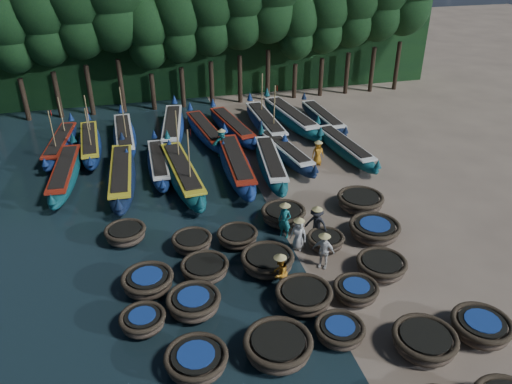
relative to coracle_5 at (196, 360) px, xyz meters
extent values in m
plane|color=gray|center=(5.25, 6.35, -0.40)|extent=(120.00, 120.00, 0.00)
cube|color=black|center=(5.25, 29.85, 4.60)|extent=(40.00, 3.00, 10.00)
ellipsoid|color=brown|center=(0.00, 0.00, -0.09)|extent=(2.31, 2.31, 0.62)
torus|color=#382E21|center=(0.00, 0.00, 0.20)|extent=(2.14, 2.14, 0.19)
cylinder|color=black|center=(0.00, 0.00, 0.24)|extent=(1.63, 1.63, 0.06)
cylinder|color=navy|center=(0.00, 0.00, 0.28)|extent=(1.26, 1.26, 0.04)
ellipsoid|color=brown|center=(2.74, -0.18, -0.03)|extent=(2.73, 2.73, 0.75)
torus|color=#382E21|center=(2.74, -0.18, 0.32)|extent=(2.38, 2.38, 0.23)
cylinder|color=black|center=(2.74, -0.18, 0.37)|extent=(1.81, 1.81, 0.07)
ellipsoid|color=brown|center=(5.08, 0.04, -0.11)|extent=(2.07, 2.07, 0.60)
torus|color=#382E21|center=(5.08, 0.04, 0.18)|extent=(1.80, 1.80, 0.18)
cylinder|color=black|center=(5.08, 0.04, 0.21)|extent=(1.36, 1.36, 0.05)
cylinder|color=navy|center=(5.08, 0.04, 0.25)|extent=(1.05, 1.05, 0.04)
ellipsoid|color=brown|center=(7.66, -1.18, -0.06)|extent=(2.29, 2.29, 0.68)
torus|color=#382E21|center=(7.66, -1.18, 0.26)|extent=(2.25, 2.25, 0.21)
cylinder|color=black|center=(7.66, -1.18, 0.30)|extent=(1.71, 1.71, 0.06)
ellipsoid|color=brown|center=(9.96, -1.10, -0.06)|extent=(2.53, 2.53, 0.69)
torus|color=#382E21|center=(9.96, -1.10, 0.26)|extent=(2.14, 2.14, 0.21)
cylinder|color=black|center=(9.96, -1.10, 0.30)|extent=(1.62, 1.62, 0.06)
cylinder|color=navy|center=(9.96, -1.10, 0.34)|extent=(1.25, 1.25, 0.04)
ellipsoid|color=brown|center=(-1.58, 2.32, -0.10)|extent=(1.69, 1.69, 0.60)
torus|color=#382E21|center=(-1.58, 2.32, 0.18)|extent=(1.70, 1.70, 0.18)
cylinder|color=black|center=(-1.58, 2.32, 0.22)|extent=(1.27, 1.27, 0.05)
cylinder|color=navy|center=(-1.58, 2.32, 0.25)|extent=(0.98, 0.98, 0.04)
ellipsoid|color=brown|center=(0.33, 2.74, -0.05)|extent=(2.41, 2.41, 0.70)
torus|color=#382E21|center=(0.33, 2.74, 0.27)|extent=(2.08, 2.08, 0.21)
cylinder|color=black|center=(0.33, 2.74, 0.32)|extent=(1.56, 1.56, 0.06)
cylinder|color=navy|center=(0.33, 2.74, 0.36)|extent=(1.20, 1.20, 0.04)
ellipsoid|color=brown|center=(4.45, 2.05, -0.06)|extent=(2.64, 2.64, 0.69)
torus|color=#382E21|center=(4.45, 2.05, 0.26)|extent=(2.23, 2.23, 0.21)
cylinder|color=black|center=(4.45, 2.05, 0.31)|extent=(1.69, 1.69, 0.06)
ellipsoid|color=brown|center=(6.55, 1.90, -0.11)|extent=(1.77, 1.77, 0.60)
torus|color=#382E21|center=(6.55, 1.90, 0.17)|extent=(1.79, 1.79, 0.18)
cylinder|color=black|center=(6.55, 1.90, 0.21)|extent=(1.35, 1.35, 0.05)
cylinder|color=navy|center=(6.55, 1.90, 0.25)|extent=(1.04, 1.04, 0.04)
ellipsoid|color=brown|center=(8.23, 3.06, -0.09)|extent=(2.40, 2.40, 0.64)
torus|color=#382E21|center=(8.23, 3.06, 0.21)|extent=(2.12, 2.12, 0.19)
cylinder|color=black|center=(8.23, 3.06, 0.25)|extent=(1.62, 1.62, 0.06)
ellipsoid|color=brown|center=(-1.26, 4.44, -0.05)|extent=(2.45, 2.45, 0.70)
torus|color=#382E21|center=(-1.26, 4.44, 0.28)|extent=(2.10, 2.10, 0.21)
cylinder|color=black|center=(-1.26, 4.44, 0.32)|extent=(1.58, 1.58, 0.06)
cylinder|color=navy|center=(-1.26, 4.44, 0.36)|extent=(1.22, 1.22, 0.04)
ellipsoid|color=brown|center=(1.09, 4.79, -0.10)|extent=(2.39, 2.39, 0.61)
torus|color=#382E21|center=(1.09, 4.79, 0.19)|extent=(2.03, 2.03, 0.18)
cylinder|color=black|center=(1.09, 4.79, 0.22)|extent=(1.55, 1.55, 0.06)
ellipsoid|color=brown|center=(3.71, 4.52, -0.05)|extent=(2.72, 2.72, 0.71)
torus|color=#382E21|center=(3.71, 4.52, 0.29)|extent=(2.28, 2.28, 0.22)
cylinder|color=black|center=(3.71, 4.52, 0.33)|extent=(1.73, 1.73, 0.06)
ellipsoid|color=brown|center=(6.68, 5.40, -0.10)|extent=(1.96, 1.96, 0.60)
torus|color=#382E21|center=(6.68, 5.40, 0.18)|extent=(1.71, 1.71, 0.18)
cylinder|color=black|center=(6.68, 5.40, 0.22)|extent=(1.28, 1.28, 0.05)
ellipsoid|color=brown|center=(9.18, 5.60, -0.05)|extent=(2.87, 2.87, 0.70)
torus|color=#382E21|center=(9.18, 5.60, 0.27)|extent=(2.39, 2.39, 0.21)
cylinder|color=black|center=(9.18, 5.60, 0.32)|extent=(1.83, 1.83, 0.06)
cylinder|color=navy|center=(9.18, 5.60, 0.36)|extent=(1.40, 1.40, 0.04)
ellipsoid|color=brown|center=(-2.00, 8.23, -0.07)|extent=(2.14, 2.14, 0.66)
torus|color=#382E21|center=(-2.00, 8.23, 0.24)|extent=(1.91, 1.91, 0.20)
cylinder|color=black|center=(-2.00, 8.23, 0.28)|extent=(1.44, 1.44, 0.06)
ellipsoid|color=brown|center=(0.85, 6.79, -0.08)|extent=(2.14, 2.14, 0.65)
torus|color=#382E21|center=(0.85, 6.79, 0.22)|extent=(1.84, 1.84, 0.20)
cylinder|color=black|center=(0.85, 6.79, 0.26)|extent=(1.37, 1.37, 0.06)
ellipsoid|color=brown|center=(2.92, 6.74, -0.10)|extent=(2.02, 2.02, 0.60)
torus|color=#382E21|center=(2.92, 6.74, 0.18)|extent=(1.88, 1.88, 0.18)
cylinder|color=black|center=(2.92, 6.74, 0.22)|extent=(1.43, 1.43, 0.05)
ellipsoid|color=brown|center=(5.50, 7.94, -0.05)|extent=(2.26, 2.26, 0.70)
torus|color=#382E21|center=(5.50, 7.94, 0.27)|extent=(2.20, 2.20, 0.21)
cylinder|color=black|center=(5.50, 7.94, 0.32)|extent=(1.67, 1.67, 0.06)
ellipsoid|color=brown|center=(9.68, 8.19, -0.04)|extent=(2.73, 2.73, 0.72)
torus|color=#382E21|center=(9.68, 8.19, 0.30)|extent=(2.38, 2.38, 0.22)
cylinder|color=black|center=(9.68, 8.19, 0.34)|extent=(1.82, 1.82, 0.07)
ellipsoid|color=#0E4750|center=(-5.09, 15.18, 0.10)|extent=(2.01, 8.07, 1.00)
cone|color=#0E4750|center=(-4.81, 19.07, 0.74)|extent=(0.44, 0.44, 0.60)
cone|color=#0E4750|center=(-5.37, 11.30, 0.69)|extent=(0.44, 0.44, 0.50)
cube|color=maroon|center=(-5.09, 15.18, 0.51)|extent=(1.49, 6.25, 0.12)
cube|color=black|center=(-5.09, 15.18, 0.59)|extent=(1.17, 5.43, 0.10)
ellipsoid|color=#0F1F37|center=(-2.01, 14.02, 0.13)|extent=(1.93, 8.64, 1.07)
cone|color=#0F1F37|center=(-1.82, 18.20, 0.83)|extent=(0.47, 0.47, 0.64)
cone|color=#0F1F37|center=(-2.20, 9.85, 0.78)|extent=(0.47, 0.47, 0.54)
cube|color=gold|center=(-2.01, 14.02, 0.58)|extent=(1.43, 6.69, 0.13)
cube|color=black|center=(-2.01, 14.02, 0.67)|extent=(1.10, 5.82, 0.11)
ellipsoid|color=navy|center=(0.13, 15.24, 0.04)|extent=(1.38, 7.10, 0.89)
cone|color=navy|center=(0.18, 18.70, 0.61)|extent=(0.39, 0.39, 0.53)
cone|color=navy|center=(0.08, 11.79, 0.57)|extent=(0.39, 0.39, 0.44)
cube|color=white|center=(0.13, 15.24, 0.41)|extent=(1.01, 5.50, 0.11)
cube|color=black|center=(0.13, 15.24, 0.48)|extent=(0.76, 4.79, 0.09)
ellipsoid|color=#0E4750|center=(1.29, 13.38, 0.15)|extent=(2.31, 8.93, 1.10)
cone|color=#0E4750|center=(0.93, 17.67, 0.87)|extent=(0.49, 0.49, 0.66)
cone|color=#0E4750|center=(1.64, 9.09, 0.81)|extent=(0.49, 0.49, 0.55)
cube|color=gold|center=(1.29, 13.38, 0.61)|extent=(1.72, 6.91, 0.13)
cube|color=black|center=(1.29, 13.38, 0.70)|extent=(1.35, 6.01, 0.11)
cylinder|color=#997F4C|center=(1.29, 14.71, 1.91)|extent=(0.08, 0.26, 3.09)
cylinder|color=#997F4C|center=(1.53, 11.74, 1.91)|extent=(0.08, 0.26, 3.09)
plane|color=red|center=(1.70, 11.75, 3.26)|extent=(0.00, 0.39, 0.39)
ellipsoid|color=navy|center=(4.46, 13.80, 0.14)|extent=(1.99, 8.81, 1.09)
cone|color=navy|center=(4.66, 18.05, 0.85)|extent=(0.48, 0.48, 0.66)
cone|color=navy|center=(4.25, 9.54, 0.80)|extent=(0.48, 0.48, 0.55)
cube|color=maroon|center=(4.46, 13.80, 0.60)|extent=(1.47, 6.82, 0.13)
cube|color=black|center=(4.46, 13.80, 0.69)|extent=(1.13, 5.93, 0.11)
ellipsoid|color=#0E4750|center=(6.48, 13.51, 0.10)|extent=(2.44, 8.13, 1.00)
cone|color=#0E4750|center=(6.97, 17.38, 0.75)|extent=(0.44, 0.44, 0.60)
cone|color=#0E4750|center=(5.98, 9.64, 0.70)|extent=(0.44, 0.44, 0.50)
cube|color=white|center=(6.48, 13.51, 0.52)|extent=(1.83, 6.29, 0.12)
cube|color=black|center=(6.48, 13.51, 0.60)|extent=(1.46, 5.46, 0.10)
ellipsoid|color=#0F1F37|center=(7.83, 14.94, 0.07)|extent=(2.50, 7.64, 0.94)
cone|color=#0F1F37|center=(7.26, 18.56, 0.68)|extent=(0.41, 0.41, 0.56)
cone|color=#0F1F37|center=(8.39, 11.31, 0.63)|extent=(0.41, 0.41, 0.47)
cube|color=white|center=(7.83, 14.94, 0.46)|extent=(1.87, 5.91, 0.11)
cube|color=black|center=(7.83, 14.94, 0.54)|extent=(1.51, 5.13, 0.09)
ellipsoid|color=#0E4750|center=(11.60, 14.60, 0.07)|extent=(2.13, 7.74, 0.96)
cone|color=#0E4750|center=(11.23, 18.30, 0.69)|extent=(0.42, 0.42, 0.57)
cone|color=#0E4750|center=(11.97, 10.89, 0.65)|extent=(0.42, 0.42, 0.48)
cube|color=white|center=(11.60, 14.60, 0.48)|extent=(1.59, 5.99, 0.11)
cube|color=black|center=(11.60, 14.60, 0.55)|extent=(1.25, 5.21, 0.10)
ellipsoid|color=navy|center=(-5.66, 19.62, 0.07)|extent=(2.36, 7.63, 0.94)
cone|color=navy|center=(-5.16, 23.25, 0.68)|extent=(0.41, 0.41, 0.56)
cone|color=navy|center=(-6.15, 15.99, 0.63)|extent=(0.41, 0.41, 0.47)
cube|color=maroon|center=(-5.66, 19.62, 0.46)|extent=(1.77, 5.90, 0.11)
cube|color=black|center=(-5.66, 19.62, 0.54)|extent=(1.41, 5.12, 0.09)
cylinder|color=#997F4C|center=(-5.41, 20.72, 1.57)|extent=(0.07, 0.22, 2.63)
cylinder|color=#997F4C|center=(-5.75, 18.21, 1.57)|extent=(0.07, 0.22, 2.63)
plane|color=red|center=(-5.61, 18.19, 2.71)|extent=(0.00, 0.33, 0.33)
ellipsoid|color=navy|center=(-3.84, 19.24, 0.08)|extent=(1.75, 7.77, 0.96)
cone|color=navy|center=(-4.01, 22.99, 0.71)|extent=(0.42, 0.42, 0.58)
cone|color=navy|center=(-3.66, 15.48, 0.66)|extent=(0.42, 0.42, 0.48)
cube|color=gold|center=(-3.84, 19.24, 0.48)|extent=(1.29, 6.02, 0.12)
cube|color=black|center=(-3.84, 19.24, 0.56)|extent=(0.99, 5.24, 0.10)
cylinder|color=#997F4C|center=(-3.80, 20.40, 1.62)|extent=(0.07, 0.23, 2.70)
cylinder|color=#997F4C|center=(-3.67, 17.80, 1.62)|extent=(0.07, 0.23, 2.70)
plane|color=red|center=(-3.53, 17.80, 2.80)|extent=(0.00, 0.34, 0.34)
ellipsoid|color=navy|center=(-1.68, 19.93, 0.10)|extent=(1.59, 8.09, 1.01)
cone|color=navy|center=(-1.75, 23.86, 0.76)|extent=(0.44, 0.44, 0.60)
cone|color=navy|center=(-1.62, 16.00, 0.71)|extent=(0.44, 0.44, 0.50)
cube|color=white|center=(-1.68, 19.93, 0.52)|extent=(1.16, 6.27, 0.12)
cube|color=black|center=(-1.68, 19.93, 0.60)|extent=(0.88, 5.46, 0.10)
cylinder|color=#997F4C|center=(-1.60, 21.14, 1.71)|extent=(0.07, 0.24, 2.82)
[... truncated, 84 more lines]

